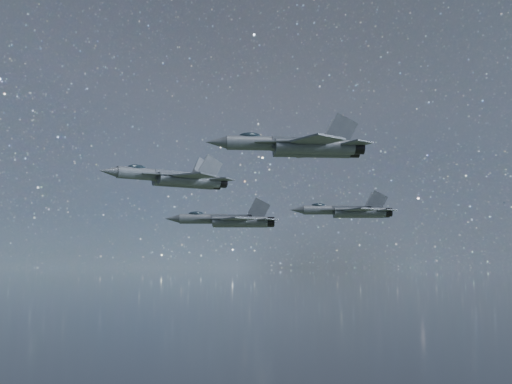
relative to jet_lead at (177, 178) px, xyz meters
name	(u,v)px	position (x,y,z in m)	size (l,w,h in m)	color
jet_lead	(177,178)	(0.00, 0.00, 0.00)	(19.65, 13.61, 4.93)	#353C43
jet_left	(231,220)	(12.92, 15.01, -4.65)	(19.96, 13.37, 5.05)	#353C43
jet_right	(300,146)	(9.01, -24.03, 0.72)	(18.61, 12.66, 4.68)	#353C43
jet_slot	(351,211)	(27.84, -0.85, -4.00)	(16.58, 11.04, 4.21)	#353C43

